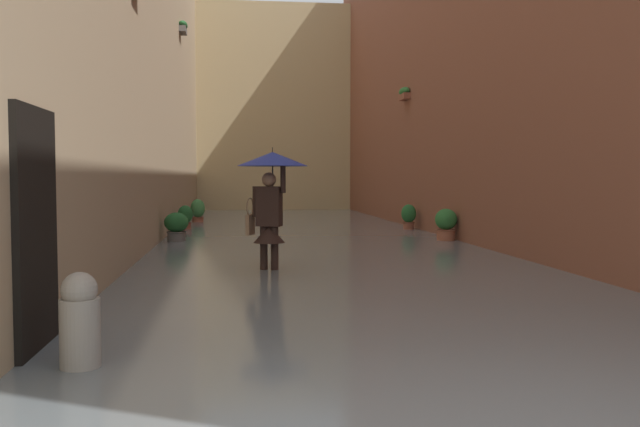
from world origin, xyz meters
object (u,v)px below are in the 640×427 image
(potted_plant_near_left, at_px, (446,226))
(potted_plant_near_right, at_px, (176,228))
(potted_plant_mid_right, at_px, (185,218))
(mooring_bollard, at_px, (80,329))
(potted_plant_far_right, at_px, (198,212))
(potted_plant_far_left, at_px, (409,217))
(person_wading, at_px, (271,184))

(potted_plant_near_left, xyz_separation_m, potted_plant_near_right, (6.16, -0.56, -0.02))
(potted_plant_mid_right, bearing_deg, potted_plant_near_left, 146.79)
(potted_plant_mid_right, bearing_deg, mooring_bollard, 90.91)
(potted_plant_near_left, distance_m, potted_plant_far_right, 9.34)
(potted_plant_far_left, bearing_deg, potted_plant_far_right, -32.58)
(person_wading, relative_size, potted_plant_far_right, 2.33)
(potted_plant_near_right, distance_m, potted_plant_far_left, 6.70)
(potted_plant_far_left, relative_size, mooring_bollard, 0.95)
(potted_plant_mid_right, bearing_deg, person_wading, 102.91)
(potted_plant_far_left, xyz_separation_m, mooring_bollard, (5.96, 13.08, -0.04))
(potted_plant_far_right, bearing_deg, potted_plant_far_left, 147.42)
(potted_plant_near_right, bearing_deg, mooring_bollard, 90.91)
(potted_plant_far_left, bearing_deg, potted_plant_near_left, 90.58)
(potted_plant_far_right, height_order, mooring_bollard, potted_plant_far_right)
(potted_plant_mid_right, distance_m, potted_plant_far_left, 6.23)
(potted_plant_mid_right, xyz_separation_m, potted_plant_near_right, (-0.06, 3.51, -0.00))
(person_wading, bearing_deg, potted_plant_near_right, -69.33)
(person_wading, distance_m, potted_plant_near_left, 6.26)
(potted_plant_near_right, xyz_separation_m, potted_plant_far_left, (-6.13, -2.72, 0.03))
(potted_plant_near_left, relative_size, potted_plant_near_right, 1.09)
(person_wading, bearing_deg, potted_plant_far_left, -118.55)
(potted_plant_far_right, distance_m, potted_plant_near_right, 6.56)
(potted_plant_far_left, bearing_deg, mooring_bollard, 65.49)
(person_wading, bearing_deg, mooring_bollard, 71.88)
(potted_plant_far_right, bearing_deg, person_wading, 98.75)
(potted_plant_far_right, bearing_deg, mooring_bollard, 90.16)
(potted_plant_mid_right, bearing_deg, potted_plant_near_right, 90.93)
(potted_plant_mid_right, height_order, mooring_bollard, mooring_bollard)
(person_wading, xyz_separation_m, potted_plant_far_right, (1.79, -11.60, -1.01))
(person_wading, distance_m, mooring_bollard, 5.69)
(potted_plant_near_right, bearing_deg, potted_plant_far_left, -156.04)
(potted_plant_far_right, xyz_separation_m, potted_plant_far_left, (-6.01, 3.84, -0.01))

